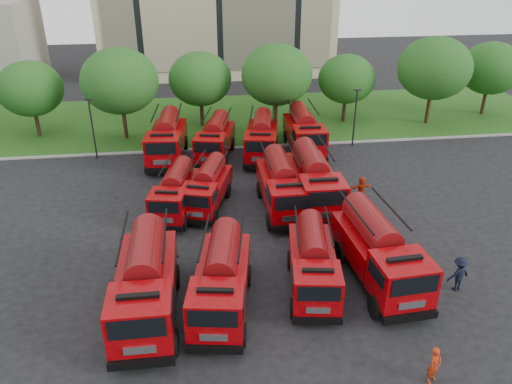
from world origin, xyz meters
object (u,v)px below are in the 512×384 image
fire_truck_10 (262,138)px  firefighter_2 (400,307)px  fire_truck_6 (282,186)px  firefighter_4 (172,266)px  fire_truck_0 (146,283)px  fire_truck_1 (221,279)px  fire_truck_3 (379,251)px  fire_truck_7 (313,181)px  fire_truck_4 (175,192)px  fire_truck_5 (207,187)px  firefighter_0 (431,380)px  firefighter_5 (360,199)px  fire_truck_8 (167,139)px  firefighter_3 (455,289)px  fire_truck_9 (215,139)px  fire_truck_2 (313,262)px  fire_truck_11 (304,131)px  firefighter_1 (220,337)px

fire_truck_10 → firefighter_2: (4.17, -20.06, -1.66)m
fire_truck_6 → firefighter_4: size_ratio=4.25×
fire_truck_0 → fire_truck_1: (3.59, 0.06, -0.17)m
fire_truck_3 → fire_truck_7: 8.84m
fire_truck_1 → firefighter_4: fire_truck_1 is taller
fire_truck_4 → fire_truck_7: bearing=10.4°
fire_truck_1 → fire_truck_5: size_ratio=1.12×
fire_truck_6 → fire_truck_4: bearing=176.1°
fire_truck_1 → firefighter_0: 10.26m
fire_truck_3 → firefighter_5: (2.09, 9.02, -1.79)m
fire_truck_8 → fire_truck_10: size_ratio=1.05×
fire_truck_4 → firefighter_4: 6.54m
fire_truck_3 → firefighter_3: fire_truck_3 is taller
fire_truck_9 → fire_truck_8: bearing=-168.0°
fire_truck_1 → fire_truck_9: size_ratio=1.02×
fire_truck_2 → fire_truck_4: 11.60m
fire_truck_7 → firefighter_3: 11.54m
fire_truck_0 → fire_truck_11: bearing=59.1°
fire_truck_7 → firefighter_5: bearing=5.7°
firefighter_3 → firefighter_4: 15.31m
firefighter_4 → fire_truck_5: bearing=-91.7°
fire_truck_10 → firefighter_4: 16.80m
fire_truck_9 → fire_truck_10: bearing=6.9°
fire_truck_0 → fire_truck_10: 20.59m
fire_truck_10 → firefighter_4: fire_truck_10 is taller
firefighter_3 → firefighter_5: bearing=-93.1°
fire_truck_7 → firefighter_4: fire_truck_7 is taller
fire_truck_0 → fire_truck_4: bearing=83.4°
fire_truck_8 → fire_truck_5: bearing=-67.0°
fire_truck_1 → firefighter_3: bearing=8.4°
fire_truck_5 → firefighter_3: 16.52m
fire_truck_7 → firefighter_1: size_ratio=4.25×
fire_truck_2 → firefighter_1: size_ratio=3.65×
fire_truck_5 → firefighter_1: 12.80m
fire_truck_9 → firefighter_1: bearing=-80.0°
firefighter_2 → firefighter_1: bearing=102.5°
fire_truck_1 → firefighter_0: (8.27, -5.83, -1.65)m
fire_truck_0 → fire_truck_9: fire_truck_0 is taller
fire_truck_7 → fire_truck_10: fire_truck_7 is taller
fire_truck_6 → firefighter_0: fire_truck_6 is taller
fire_truck_5 → fire_truck_7: size_ratio=0.83×
firefighter_1 → firefighter_3: firefighter_3 is taller
fire_truck_1 → firefighter_4: (-2.59, 3.73, -1.65)m
fire_truck_11 → fire_truck_3: bearing=-88.1°
fire_truck_11 → fire_truck_6: bearing=-108.1°
fire_truck_0 → fire_truck_11: fire_truck_0 is taller
fire_truck_2 → fire_truck_4: (-7.14, 9.14, -0.07)m
firefighter_1 → firefighter_0: bearing=-25.2°
firefighter_3 → fire_truck_1: bearing=-14.0°
fire_truck_4 → firefighter_0: (10.63, -15.94, -1.45)m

